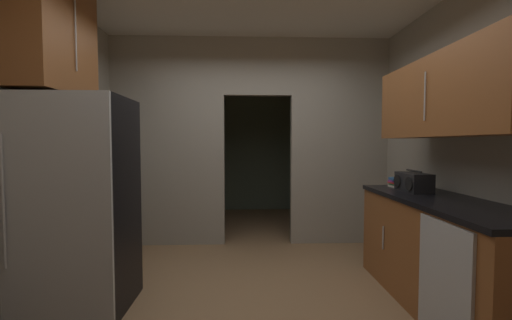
{
  "coord_description": "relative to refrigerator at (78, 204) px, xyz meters",
  "views": [
    {
      "loc": [
        -0.11,
        -2.78,
        1.36
      ],
      "look_at": [
        0.04,
        0.91,
        1.18
      ],
      "focal_mm": 23.24,
      "sensor_mm": 36.0,
      "label": 1
    }
  ],
  "objects": [
    {
      "name": "lower_cabinet_run",
      "position": [
        2.98,
        -0.13,
        -0.41
      ],
      "size": [
        0.65,
        1.88,
        0.91
      ],
      "color": "brown",
      "rests_on": "ground"
    },
    {
      "name": "dishwasher",
      "position": [
        2.66,
        -0.66,
        -0.44
      ],
      "size": [
        0.02,
        0.56,
        0.85
      ],
      "color": "#B7BABC",
      "rests_on": "ground"
    },
    {
      "name": "boombox",
      "position": [
        2.95,
        0.3,
        0.13
      ],
      "size": [
        0.21,
        0.38,
        0.2
      ],
      "color": "black",
      "rests_on": "lower_cabinet_run"
    },
    {
      "name": "ground",
      "position": [
        1.46,
        0.05,
        -0.87
      ],
      "size": [
        20.0,
        20.0,
        0.0
      ],
      "primitive_type": "plane",
      "color": "#93704C"
    },
    {
      "name": "upper_cabinet_fridgeside",
      "position": [
        -0.22,
        0.1,
        1.39
      ],
      "size": [
        0.36,
        0.88,
        0.98
      ],
      "color": "brown"
    },
    {
      "name": "kitchen_partition",
      "position": [
        1.44,
        1.75,
        0.6
      ],
      "size": [
        3.7,
        0.12,
        2.77
      ],
      "color": "#9E998C",
      "rests_on": "ground"
    },
    {
      "name": "book_stack",
      "position": [
        2.93,
        0.62,
        0.09
      ],
      "size": [
        0.14,
        0.17,
        0.1
      ],
      "color": "beige",
      "rests_on": "lower_cabinet_run"
    },
    {
      "name": "refrigerator",
      "position": [
        0.0,
        0.0,
        0.0
      ],
      "size": [
        0.8,
        0.72,
        1.74
      ],
      "color": "black",
      "rests_on": "ground"
    },
    {
      "name": "upper_cabinet_counterside",
      "position": [
        2.98,
        -0.13,
        0.87
      ],
      "size": [
        0.36,
        1.69,
        0.65
      ],
      "color": "brown"
    },
    {
      "name": "adjoining_room_shell",
      "position": [
        1.46,
        3.45,
        0.52
      ],
      "size": [
        3.7,
        2.41,
        2.77
      ],
      "color": "slate",
      "rests_on": "ground"
    }
  ]
}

